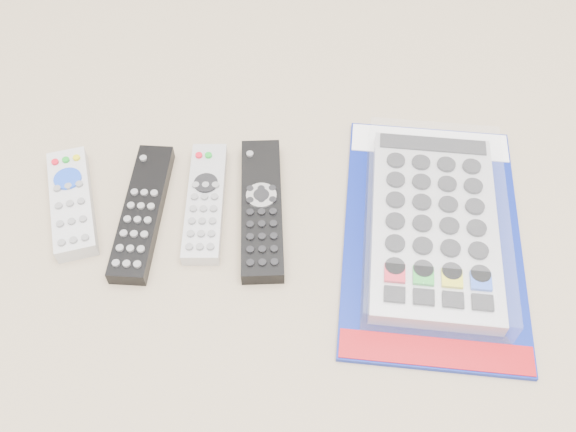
{
  "coord_description": "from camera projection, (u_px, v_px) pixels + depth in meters",
  "views": [
    {
      "loc": [
        -0.0,
        -0.45,
        0.63
      ],
      "look_at": [
        0.03,
        -0.0,
        0.01
      ],
      "focal_mm": 40.0,
      "sensor_mm": 36.0,
      "label": 1
    }
  ],
  "objects": [
    {
      "name": "remote_large_black",
      "position": [
        262.0,
        208.0,
        0.78
      ],
      "size": [
        0.05,
        0.2,
        0.02
      ],
      "rotation": [
        0.0,
        0.0,
        -0.03
      ],
      "color": "black",
      "rests_on": "ground"
    },
    {
      "name": "jumbo_remote_packaged",
      "position": [
        434.0,
        223.0,
        0.75
      ],
      "size": [
        0.26,
        0.37,
        0.05
      ],
      "rotation": [
        0.0,
        0.0,
        -0.17
      ],
      "color": "navy",
      "rests_on": "ground"
    },
    {
      "name": "remote_slim_black",
      "position": [
        142.0,
        212.0,
        0.77
      ],
      "size": [
        0.07,
        0.2,
        0.02
      ],
      "rotation": [
        0.0,
        0.0,
        -0.13
      ],
      "color": "black",
      "rests_on": "ground"
    },
    {
      "name": "remote_silver_dvd",
      "position": [
        205.0,
        202.0,
        0.78
      ],
      "size": [
        0.05,
        0.18,
        0.02
      ],
      "rotation": [
        0.0,
        0.0,
        -0.06
      ],
      "color": "#B6B7BB",
      "rests_on": "ground"
    },
    {
      "name": "remote_small_grey",
      "position": [
        72.0,
        202.0,
        0.78
      ],
      "size": [
        0.08,
        0.16,
        0.02
      ],
      "rotation": [
        0.0,
        0.0,
        0.2
      ],
      "color": "#B5B5B7",
      "rests_on": "ground"
    }
  ]
}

